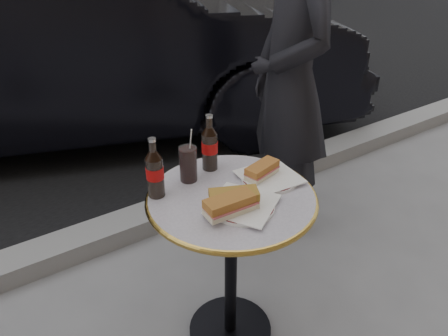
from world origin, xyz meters
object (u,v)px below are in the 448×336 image
plate_left (242,206)px  cola_bottle_right (210,142)px  bistro_table (231,270)px  plate_right (269,178)px  cola_bottle_left (154,168)px  cola_glass (188,164)px  parked_car (66,42)px  pedestrian (290,82)px

plate_left → cola_bottle_right: (0.05, 0.29, 0.11)m
bistro_table → plate_right: size_ratio=3.37×
cola_bottle_left → cola_glass: size_ratio=1.64×
plate_right → cola_bottle_right: size_ratio=0.95×
cola_bottle_left → cola_glass: cola_bottle_left is taller
plate_left → cola_bottle_left: size_ratio=0.98×
plate_left → parked_car: parked_car is taller
bistro_table → plate_left: size_ratio=3.27×
cola_glass → plate_right: bearing=-33.0°
plate_left → plate_right: (0.19, 0.09, -0.00)m
pedestrian → parked_car: bearing=-145.2°
plate_left → cola_bottle_left: cola_bottle_left is taller
cola_bottle_left → parked_car: parked_car is taller
bistro_table → cola_bottle_left: (-0.23, 0.15, 0.48)m
cola_glass → bistro_table: bearing=-65.8°
bistro_table → cola_bottle_right: cola_bottle_right is taller
parked_car → pedestrian: bearing=-143.5°
bistro_table → pedestrian: pedestrian is taller
plate_right → cola_glass: bearing=147.0°
plate_right → cola_bottle_right: 0.27m
plate_left → plate_right: 0.21m
plate_left → pedestrian: bearing=39.7°
bistro_table → pedestrian: bearing=36.0°
cola_glass → parked_car: parked_car is taller
pedestrian → cola_bottle_left: bearing=-51.2°
bistro_table → plate_right: plate_right is taller
bistro_table → plate_left: 0.38m
plate_right → cola_bottle_left: (-0.40, 0.14, 0.11)m
cola_bottle_left → cola_glass: (0.15, 0.03, -0.04)m
plate_left → cola_bottle_right: 0.31m
plate_left → pedestrian: 0.94m
cola_bottle_right → cola_glass: size_ratio=1.65×
plate_left → pedestrian: pedestrian is taller
bistro_table → cola_bottle_right: size_ratio=3.19×
plate_left → parked_car: 2.52m
cola_bottle_left → cola_bottle_right: size_ratio=0.99×
cola_bottle_left → pedestrian: 1.00m
cola_glass → cola_bottle_left: bearing=-169.4°
plate_right → cola_glass: cola_glass is taller
plate_left → cola_bottle_right: bearing=80.5°
bistro_table → pedestrian: 1.01m
cola_bottle_right → bistro_table: bearing=-99.9°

